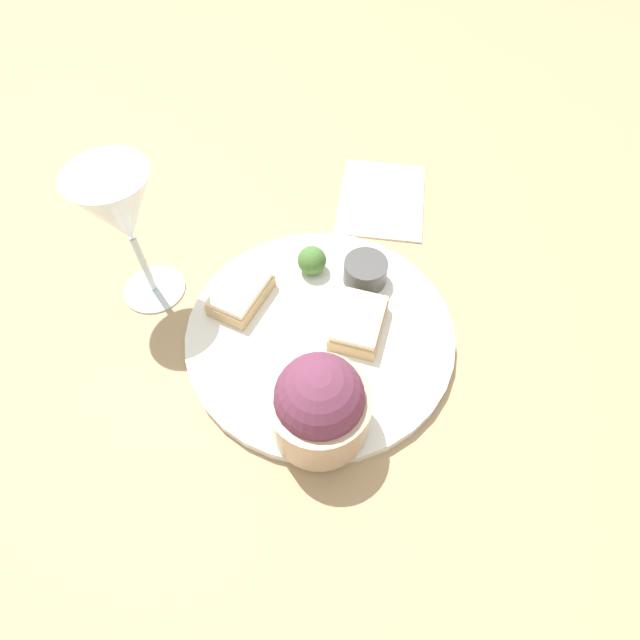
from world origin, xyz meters
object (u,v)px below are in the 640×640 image
sauce_ramekin (365,271)px  wine_glass (121,213)px  cheese_toast_far (241,293)px  salad_bowl (319,404)px  cheese_toast_near (359,323)px  napkin (382,198)px

sauce_ramekin → wine_glass: (0.04, -0.26, 0.10)m
wine_glass → cheese_toast_far: bearing=83.9°
salad_bowl → cheese_toast_near: bearing=166.1°
wine_glass → cheese_toast_near: bearing=81.8°
cheese_toast_near → napkin: (-0.24, 0.02, -0.02)m
wine_glass → napkin: (-0.20, 0.27, -0.13)m
cheese_toast_far → sauce_ramekin: bearing=109.0°
sauce_ramekin → cheese_toast_near: sauce_ramekin is taller
sauce_ramekin → napkin: bearing=175.1°
sauce_ramekin → napkin: sauce_ramekin is taller
napkin → cheese_toast_far: bearing=-36.5°
salad_bowl → cheese_toast_near: (-0.12, 0.03, -0.03)m
salad_bowl → sauce_ramekin: (-0.19, 0.03, -0.03)m
cheese_toast_near → cheese_toast_far: same height
cheese_toast_far → wine_glass: (-0.01, -0.12, 0.10)m
cheese_toast_near → wine_glass: wine_glass is taller
salad_bowl → wine_glass: 0.29m
salad_bowl → sauce_ramekin: 0.20m
sauce_ramekin → wine_glass: 0.28m
salad_bowl → wine_glass: bearing=-124.7°
sauce_ramekin → cheese_toast_far: sauce_ramekin is taller
salad_bowl → sauce_ramekin: size_ratio=1.92×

